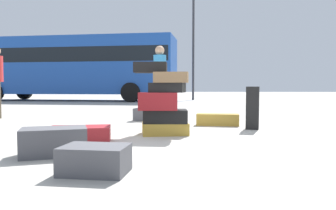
{
  "coord_description": "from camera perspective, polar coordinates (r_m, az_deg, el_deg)",
  "views": [
    {
      "loc": [
        0.6,
        -4.57,
        0.71
      ],
      "look_at": [
        0.34,
        1.19,
        0.38
      ],
      "focal_mm": 34.49,
      "sensor_mm": 36.0,
      "label": 1
    }
  ],
  "objects": [
    {
      "name": "suitcase_black_white_trunk",
      "position": [
        5.59,
        14.73,
        -0.47
      ],
      "size": [
        0.28,
        0.35,
        0.71
      ],
      "primitive_type": "cube",
      "rotation": [
        0.0,
        0.0,
        -0.26
      ],
      "color": "black",
      "rests_on": "ground"
    },
    {
      "name": "ground_plane",
      "position": [
        4.67,
        -4.91,
        -5.48
      ],
      "size": [
        80.0,
        80.0,
        0.0
      ],
      "primitive_type": "plane",
      "color": "#ADA89E"
    },
    {
      "name": "suitcase_tan_upright_blue",
      "position": [
        5.98,
        8.75,
        -2.54
      ],
      "size": [
        0.79,
        0.39,
        0.21
      ],
      "primitive_type": "cube",
      "rotation": [
        0.0,
        0.0,
        -0.11
      ],
      "color": "#B28C33",
      "rests_on": "ground"
    },
    {
      "name": "suitcase_charcoal_behind_tower",
      "position": [
        3.54,
        -19.47,
        -6.1
      ],
      "size": [
        0.74,
        0.58,
        0.29
      ],
      "primitive_type": "cube",
      "rotation": [
        0.0,
        0.0,
        0.35
      ],
      "color": "#4C4C51",
      "rests_on": "ground"
    },
    {
      "name": "suitcase_maroon_foreground_near",
      "position": [
        4.34,
        -15.26,
        -4.95
      ],
      "size": [
        0.83,
        0.55,
        0.19
      ],
      "primitive_type": "cube",
      "rotation": [
        0.0,
        0.0,
        0.19
      ],
      "color": "maroon",
      "rests_on": "ground"
    },
    {
      "name": "suitcase_charcoal_right_side",
      "position": [
        2.73,
        -12.77,
        -9.39
      ],
      "size": [
        0.56,
        0.42,
        0.23
      ],
      "primitive_type": "cube",
      "rotation": [
        0.0,
        0.0,
        -0.1
      ],
      "color": "#4C4C51",
      "rests_on": "ground"
    },
    {
      "name": "person_bearded_onlooker",
      "position": [
        7.68,
        -1.46,
        5.42
      ],
      "size": [
        0.3,
        0.33,
        1.67
      ],
      "rotation": [
        0.0,
        0.0,
        -1.28
      ],
      "color": "black",
      "rests_on": "ground"
    },
    {
      "name": "lamp_post",
      "position": [
        17.62,
        4.51,
        13.88
      ],
      "size": [
        0.36,
        0.36,
        6.06
      ],
      "color": "#333338",
      "rests_on": "ground"
    },
    {
      "name": "parked_bus",
      "position": [
        17.35,
        -16.69,
        6.83
      ],
      "size": [
        10.81,
        3.57,
        3.15
      ],
      "rotation": [
        0.0,
        0.0,
        -0.1
      ],
      "color": "#1E4CA5",
      "rests_on": "ground"
    },
    {
      "name": "suitcase_charcoal_foreground_far",
      "position": [
        6.73,
        -3.26,
        -1.68
      ],
      "size": [
        0.68,
        0.52,
        0.26
      ],
      "primitive_type": "cube",
      "rotation": [
        0.0,
        0.0,
        -0.26
      ],
      "color": "#4C4C51",
      "rests_on": "ground"
    },
    {
      "name": "suitcase_tower",
      "position": [
        4.75,
        -0.94,
        0.31
      ],
      "size": [
        0.83,
        0.56,
        1.07
      ],
      "color": "#B28C33",
      "rests_on": "ground"
    }
  ]
}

